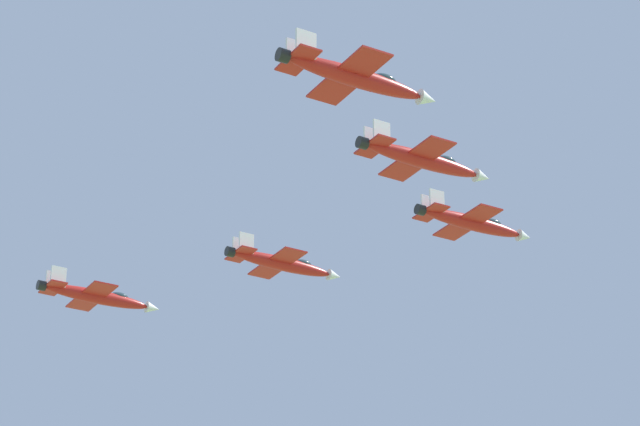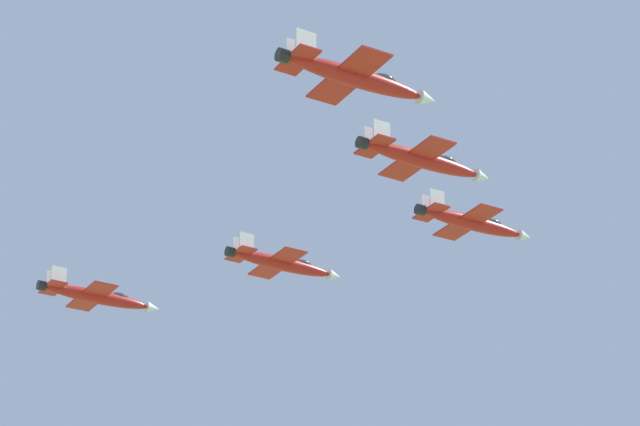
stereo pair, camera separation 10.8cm
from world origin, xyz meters
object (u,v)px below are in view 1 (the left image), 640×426
object	(u,v)px
jet_lead	(472,223)
jet_left_outer	(97,296)
jet_right_wingman	(422,159)
jet_right_outer	(356,77)
jet_left_wingman	(282,263)

from	to	relation	value
jet_lead	jet_left_outer	bearing A→B (deg)	140.49
jet_right_wingman	jet_right_outer	size ratio (longest dim) A/B	1.00
jet_left_wingman	jet_right_wingman	world-z (taller)	jet_right_wingman
jet_right_outer	jet_left_wingman	bearing A→B (deg)	69.39
jet_left_wingman	jet_right_wingman	xyz separation A→B (m)	(4.40, 33.10, 0.77)
jet_lead	jet_right_outer	xyz separation A→B (m)	(43.35, 27.92, -6.80)
jet_left_wingman	jet_right_wingman	distance (m)	33.40
jet_lead	jet_right_outer	size ratio (longest dim) A/B	1.01
jet_left_outer	jet_right_outer	xyz separation A→B (m)	(8.80, 66.21, 0.27)
jet_lead	jet_left_outer	size ratio (longest dim) A/B	1.04
jet_lead	jet_left_wingman	distance (m)	26.10
jet_lead	jet_left_outer	distance (m)	52.05
jet_right_wingman	jet_right_outer	bearing A→B (deg)	-139.38
jet_lead	jet_left_wingman	bearing A→B (deg)	140.49
jet_lead	jet_right_wingman	xyz separation A→B (m)	(21.67, 13.96, -3.27)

